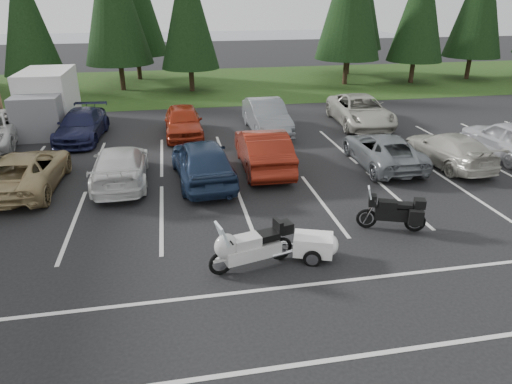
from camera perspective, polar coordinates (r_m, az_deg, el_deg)
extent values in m
plane|color=black|center=(14.16, -2.80, -4.10)|extent=(120.00, 120.00, 0.00)
cube|color=#193711|center=(37.07, -8.19, 13.11)|extent=(80.00, 16.00, 0.01)
cube|color=slate|center=(68.00, -6.18, 17.87)|extent=(70.00, 50.00, 0.02)
cube|color=silver|center=(15.95, -3.82, -0.81)|extent=(32.00, 16.00, 0.01)
cylinder|color=#332316|center=(35.41, -25.66, 12.35)|extent=(0.36, 0.36, 2.11)
cone|color=black|center=(35.01, -26.92, 19.08)|extent=(3.87, 3.87, 7.48)
cylinder|color=#332316|center=(35.89, -16.45, 14.19)|extent=(0.36, 0.36, 2.62)
cylinder|color=#332316|center=(34.51, -8.07, 14.25)|extent=(0.36, 0.36, 2.26)
cone|color=black|center=(34.10, -8.53, 21.75)|extent=(4.14, 4.14, 7.99)
cylinder|color=#332316|center=(37.51, 11.15, 15.11)|extent=(0.36, 0.36, 2.69)
cylinder|color=#332316|center=(39.60, 18.96, 14.48)|extent=(0.36, 0.36, 2.33)
cone|color=black|center=(39.24, 19.91, 21.17)|extent=(4.27, 4.27, 8.24)
cylinder|color=#332316|center=(43.17, 25.06, 14.34)|extent=(0.36, 0.36, 2.47)
cylinder|color=#332316|center=(40.35, -14.48, 15.41)|extent=(0.36, 0.36, 2.71)
cylinder|color=#332316|center=(42.55, 11.43, 16.26)|extent=(0.36, 0.36, 3.00)
imported|color=tan|center=(18.45, -26.81, 2.38)|extent=(2.51, 5.10, 1.39)
imported|color=silver|center=(17.73, -16.60, 3.21)|extent=(2.03, 4.84, 1.40)
imported|color=#1C2C48|center=(17.20, -6.72, 3.92)|extent=(2.39, 5.05, 1.67)
imported|color=maroon|center=(18.41, 0.88, 5.35)|extent=(1.83, 4.99, 1.63)
imported|color=slate|center=(19.56, 15.54, 5.10)|extent=(2.34, 4.82, 1.32)
imported|color=#B2AEA3|center=(20.53, 22.90, 4.96)|extent=(2.27, 4.74, 1.33)
imported|color=silver|center=(22.57, 29.06, 5.78)|extent=(1.99, 4.79, 1.62)
imported|color=#181B3C|center=(23.92, -20.96, 7.79)|extent=(2.35, 4.95, 1.39)
imported|color=#9F2A14|center=(23.16, -9.08, 8.72)|extent=(1.82, 4.46, 1.52)
imported|color=slate|center=(23.65, 1.32, 9.45)|extent=(1.81, 4.96, 1.62)
imported|color=#B1AFA2|center=(25.59, 12.92, 9.88)|extent=(3.00, 5.77, 1.55)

